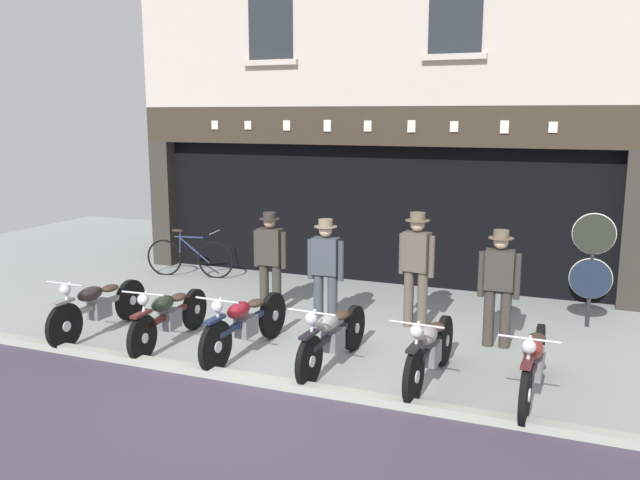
# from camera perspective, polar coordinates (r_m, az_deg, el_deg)

# --- Properties ---
(ground) EXTENTS (21.50, 22.00, 0.18)m
(ground) POSITION_cam_1_polar(r_m,az_deg,el_deg) (7.42, -11.05, -14.99)
(ground) COLOR gray
(shop_facade) EXTENTS (9.80, 4.42, 6.49)m
(shop_facade) POSITION_cam_1_polar(r_m,az_deg,el_deg) (14.13, 6.50, 4.91)
(shop_facade) COLOR black
(shop_facade) RESTS_ON ground
(motorcycle_far_left) EXTENTS (0.62, 2.04, 0.91)m
(motorcycle_far_left) POSITION_cam_1_polar(r_m,az_deg,el_deg) (10.21, -18.48, -5.37)
(motorcycle_far_left) COLOR black
(motorcycle_far_left) RESTS_ON ground
(motorcycle_left) EXTENTS (0.62, 1.98, 0.90)m
(motorcycle_left) POSITION_cam_1_polar(r_m,az_deg,el_deg) (9.51, -12.83, -6.33)
(motorcycle_left) COLOR black
(motorcycle_left) RESTS_ON ground
(motorcycle_center_left) EXTENTS (0.62, 2.11, 0.93)m
(motorcycle_center_left) POSITION_cam_1_polar(r_m,az_deg,el_deg) (8.95, -6.44, -7.08)
(motorcycle_center_left) COLOR black
(motorcycle_center_left) RESTS_ON ground
(motorcycle_center) EXTENTS (0.62, 1.99, 0.90)m
(motorcycle_center) POSITION_cam_1_polar(r_m,az_deg,el_deg) (8.45, 1.07, -8.20)
(motorcycle_center) COLOR black
(motorcycle_center) RESTS_ON ground
(motorcycle_center_right) EXTENTS (0.62, 1.95, 0.92)m
(motorcycle_center_right) POSITION_cam_1_polar(r_m,az_deg,el_deg) (8.07, 9.38, -9.23)
(motorcycle_center_right) COLOR black
(motorcycle_center_right) RESTS_ON ground
(motorcycle_right) EXTENTS (0.62, 2.07, 0.92)m
(motorcycle_right) POSITION_cam_1_polar(r_m,az_deg,el_deg) (7.91, 17.80, -9.98)
(motorcycle_right) COLOR black
(motorcycle_right) RESTS_ON ground
(salesman_left) EXTENTS (0.56, 0.32, 1.64)m
(salesman_left) POSITION_cam_1_polar(r_m,az_deg,el_deg) (10.64, -4.30, -1.54)
(salesman_left) COLOR #38332D
(salesman_left) RESTS_ON ground
(shopkeeper_center) EXTENTS (0.56, 0.34, 1.65)m
(shopkeeper_center) POSITION_cam_1_polar(r_m,az_deg,el_deg) (9.87, 0.48, -2.42)
(shopkeeper_center) COLOR #3D424C
(shopkeeper_center) RESTS_ON ground
(salesman_right) EXTENTS (0.55, 0.36, 1.75)m
(salesman_right) POSITION_cam_1_polar(r_m,az_deg,el_deg) (9.95, 8.27, -2.02)
(salesman_right) COLOR brown
(salesman_right) RESTS_ON ground
(assistant_far_right) EXTENTS (0.56, 0.33, 1.63)m
(assistant_far_right) POSITION_cam_1_polar(r_m,az_deg,el_deg) (9.36, 15.07, -3.59)
(assistant_far_right) COLOR #38332D
(assistant_far_right) RESTS_ON ground
(tyre_sign_pole) EXTENTS (0.62, 0.06, 1.74)m
(tyre_sign_pole) POSITION_cam_1_polar(r_m,az_deg,el_deg) (10.65, 22.30, -1.44)
(tyre_sign_pole) COLOR #232328
(tyre_sign_pole) RESTS_ON ground
(advert_board_near) EXTENTS (0.72, 0.03, 0.98)m
(advert_board_near) POSITION_cam_1_polar(r_m,az_deg,el_deg) (13.53, -5.30, 3.89)
(advert_board_near) COLOR silver
(advert_board_far) EXTENTS (0.67, 0.03, 1.00)m
(advert_board_far) POSITION_cam_1_polar(r_m,az_deg,el_deg) (14.00, -8.79, 3.90)
(advert_board_far) COLOR silver
(leaning_bicycle) EXTENTS (1.81, 0.50, 0.96)m
(leaning_bicycle) POSITION_cam_1_polar(r_m,az_deg,el_deg) (13.35, -11.13, -1.45)
(leaning_bicycle) COLOR black
(leaning_bicycle) RESTS_ON ground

